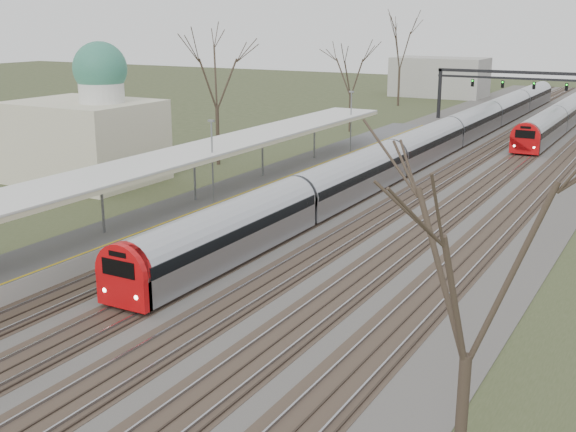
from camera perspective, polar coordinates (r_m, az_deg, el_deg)
name	(u,v)px	position (r m, az deg, el deg)	size (l,w,h in m)	color
track_bed	(445,170)	(59.45, 12.33, 3.58)	(24.00, 160.00, 0.22)	#474442
platform	(227,196)	(47.68, -4.81, 1.55)	(3.50, 69.00, 1.00)	#9E9B93
canopy	(184,156)	(43.39, -8.25, 4.70)	(4.10, 50.00, 3.11)	slate
dome_building	(87,133)	(55.40, -15.60, 6.37)	(10.00, 8.00, 10.30)	beige
signal_gantry	(528,81)	(87.69, 18.45, 10.05)	(21.00, 0.59, 6.08)	black
tree_west_far	(216,67)	(59.60, -5.71, 11.61)	(5.50, 5.50, 11.33)	#2D231C
tree_east_near	(473,256)	(17.14, 14.43, -3.04)	(4.50, 4.50, 9.27)	#2D231C
train_near	(449,133)	(69.23, 12.63, 6.38)	(2.62, 90.21, 3.05)	#9C9FA6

